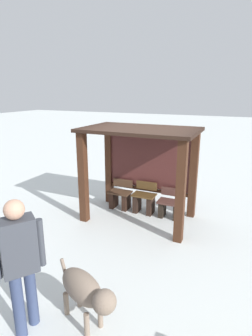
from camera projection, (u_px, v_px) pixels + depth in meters
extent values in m
plane|color=silver|center=(139.00, 218.00, 6.60)|extent=(60.00, 60.00, 0.00)
cube|color=#412416|center=(83.00, 178.00, 6.20)|extent=(0.17, 0.17, 2.11)
cube|color=#412416|center=(181.00, 193.00, 5.31)|extent=(0.17, 0.17, 2.11)
cube|color=#412416|center=(109.00, 165.00, 7.32)|extent=(0.17, 0.17, 2.11)
cube|color=#412416|center=(193.00, 175.00, 6.43)|extent=(0.17, 0.17, 2.11)
cube|color=black|center=(140.00, 130.00, 6.02)|extent=(2.56, 1.59, 0.07)
cube|color=#502422|center=(149.00, 161.00, 6.81)|extent=(2.08, 0.08, 1.40)
cube|color=#412416|center=(148.00, 189.00, 7.00)|extent=(2.08, 0.06, 0.08)
cube|color=#4C3322|center=(120.00, 192.00, 7.04)|extent=(0.57, 0.40, 0.03)
cube|color=#4C3322|center=(123.00, 183.00, 7.15)|extent=(0.54, 0.04, 0.20)
cube|color=black|center=(126.00, 202.00, 7.03)|extent=(0.12, 0.34, 0.43)
cube|color=black|center=(114.00, 199.00, 7.18)|extent=(0.12, 0.34, 0.43)
cube|color=brown|center=(144.00, 195.00, 6.77)|extent=(0.57, 0.39, 0.03)
cube|color=brown|center=(147.00, 185.00, 6.87)|extent=(0.54, 0.04, 0.20)
cube|color=black|center=(151.00, 205.00, 6.76)|extent=(0.12, 0.33, 0.45)
cube|color=black|center=(137.00, 203.00, 6.91)|extent=(0.12, 0.33, 0.45)
cube|color=#53322B|center=(170.00, 202.00, 6.52)|extent=(0.57, 0.38, 0.05)
cube|color=#53322B|center=(172.00, 192.00, 6.62)|extent=(0.54, 0.04, 0.20)
cube|color=black|center=(177.00, 211.00, 6.51)|extent=(0.12, 0.32, 0.38)
cube|color=black|center=(162.00, 209.00, 6.65)|extent=(0.12, 0.32, 0.38)
cube|color=#41454E|center=(18.00, 246.00, 3.19)|extent=(0.45, 0.48, 0.69)
sphere|color=tan|center=(14.00, 210.00, 3.07)|extent=(0.24, 0.24, 0.24)
cylinder|color=#39466B|center=(19.00, 307.00, 3.31)|extent=(0.20, 0.20, 0.87)
cylinder|color=#39466B|center=(31.00, 295.00, 3.51)|extent=(0.20, 0.20, 0.87)
cylinder|color=#41454E|center=(41.00, 243.00, 3.32)|extent=(0.13, 0.13, 0.62)
ellipsoid|color=gray|center=(82.00, 287.00, 3.51)|extent=(0.83, 0.61, 0.39)
sphere|color=gray|center=(104.00, 302.00, 3.16)|extent=(0.29, 0.29, 0.29)
cylinder|color=gray|center=(64.00, 267.00, 3.81)|extent=(0.15, 0.10, 0.25)
cylinder|color=gray|center=(87.00, 325.00, 3.37)|extent=(0.07, 0.07, 0.34)
cylinder|color=gray|center=(100.00, 316.00, 3.51)|extent=(0.07, 0.07, 0.34)
cylinder|color=gray|center=(66.00, 303.00, 3.71)|extent=(0.07, 0.07, 0.34)
cylinder|color=gray|center=(79.00, 296.00, 3.85)|extent=(0.07, 0.07, 0.34)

